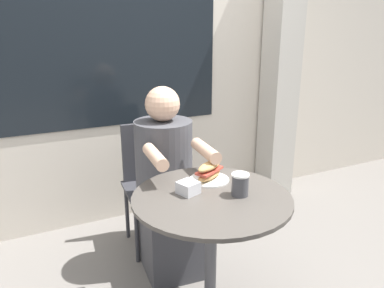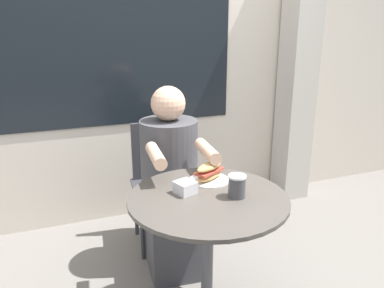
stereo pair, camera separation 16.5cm
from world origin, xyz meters
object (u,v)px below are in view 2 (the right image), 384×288
object	(u,v)px
sandwich_on_plate	(209,173)
cafe_table	(208,232)
diner_chair	(158,172)
drink_cup	(237,186)
seated_diner	(172,193)

from	to	relation	value
sandwich_on_plate	cafe_table	bearing A→B (deg)	-115.07
cafe_table	diner_chair	distance (m)	0.93
drink_cup	sandwich_on_plate	bearing A→B (deg)	100.98
seated_diner	drink_cup	bearing A→B (deg)	106.68
drink_cup	seated_diner	bearing A→B (deg)	101.10
sandwich_on_plate	drink_cup	xyz separation A→B (m)	(0.04, -0.23, 0.01)
cafe_table	drink_cup	xyz separation A→B (m)	(0.12, -0.05, 0.25)
cafe_table	sandwich_on_plate	xyz separation A→B (m)	(0.08, 0.17, 0.24)
seated_diner	drink_cup	xyz separation A→B (m)	(0.12, -0.63, 0.29)
drink_cup	diner_chair	bearing A→B (deg)	96.49
diner_chair	seated_diner	bearing A→B (deg)	93.52
cafe_table	drink_cup	distance (m)	0.28
cafe_table	diner_chair	size ratio (longest dim) A/B	0.89
cafe_table	diner_chair	world-z (taller)	diner_chair
sandwich_on_plate	drink_cup	bearing A→B (deg)	-79.02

